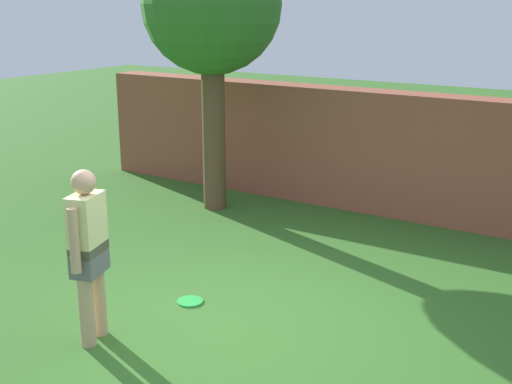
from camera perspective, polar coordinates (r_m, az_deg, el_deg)
The scene contains 5 objects.
ground_plane at distance 6.53m, azimuth -2.37°, elevation -11.56°, with size 40.00×40.00×0.00m, color #336623.
brick_wall at distance 10.45m, azimuth 4.36°, elevation 4.18°, with size 7.51×0.50×1.78m, color brown.
tree at distance 9.73m, azimuth -3.81°, elevation 15.37°, with size 1.98×1.98×3.97m.
person at distance 6.15m, azimuth -14.10°, elevation -4.69°, with size 0.32×0.52×1.62m.
frisbee_green at distance 7.08m, azimuth -5.65°, elevation -9.27°, with size 0.27×0.27×0.02m, color green.
Camera 1 is at (3.35, -4.72, 3.02)m, focal length 46.90 mm.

